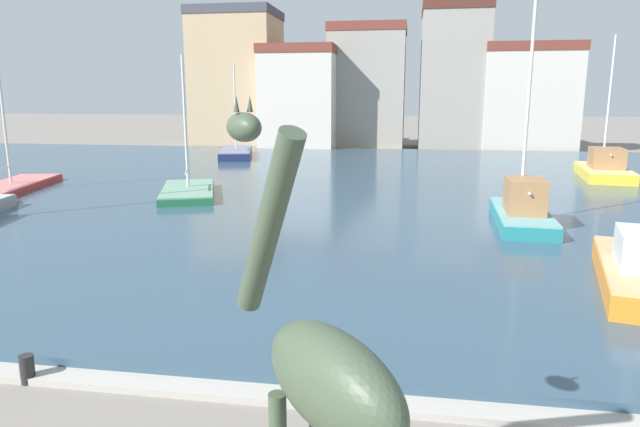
% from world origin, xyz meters
% --- Properties ---
extents(harbor_water, '(77.86, 42.05, 0.28)m').
position_xyz_m(harbor_water, '(0.00, 27.23, 0.14)').
color(harbor_water, '#334C60').
rests_on(harbor_water, ground).
extents(quay_edge_coping, '(77.86, 0.50, 0.12)m').
position_xyz_m(quay_edge_coping, '(0.00, 5.95, 0.06)').
color(quay_edge_coping, '#ADA89E').
rests_on(quay_edge_coping, ground).
extents(giraffe_statue, '(2.13, 2.31, 4.81)m').
position_xyz_m(giraffe_statue, '(2.74, 2.14, 2.46)').
color(giraffe_statue, '#3D4C38').
rests_on(giraffe_statue, ground).
extents(sailboat_teal, '(2.08, 6.26, 8.28)m').
position_xyz_m(sailboat_teal, '(7.48, 18.94, 0.65)').
color(sailboat_teal, teal).
rests_on(sailboat_teal, ground).
extents(sailboat_yellow, '(3.16, 7.20, 8.17)m').
position_xyz_m(sailboat_yellow, '(14.39, 32.15, 0.66)').
color(sailboat_yellow, gold).
rests_on(sailboat_yellow, ground).
extents(sailboat_navy, '(4.21, 8.63, 7.19)m').
position_xyz_m(sailboat_navy, '(-10.07, 40.30, 0.45)').
color(sailboat_navy, navy).
rests_on(sailboat_navy, ground).
extents(sailboat_green, '(4.28, 6.83, 6.69)m').
position_xyz_m(sailboat_green, '(-7.00, 22.95, 0.35)').
color(sailboat_green, '#236B42').
rests_on(sailboat_green, ground).
extents(sailboat_red, '(4.16, 9.89, 8.89)m').
position_xyz_m(sailboat_red, '(-16.13, 22.74, 0.34)').
color(sailboat_red, red).
rests_on(sailboat_red, ground).
extents(mooring_bollard, '(0.24, 0.24, 0.50)m').
position_xyz_m(mooring_bollard, '(-2.94, 5.80, 0.25)').
color(mooring_bollard, '#232326').
rests_on(mooring_bollard, ground).
extents(townhouse_corner_house, '(7.97, 7.13, 13.01)m').
position_xyz_m(townhouse_corner_house, '(-13.43, 51.83, 6.52)').
color(townhouse_corner_house, tan).
rests_on(townhouse_corner_house, ground).
extents(townhouse_end_terrace, '(6.88, 7.40, 9.40)m').
position_xyz_m(townhouse_end_terrace, '(-6.85, 50.40, 4.72)').
color(townhouse_end_terrace, beige).
rests_on(townhouse_end_terrace, ground).
extents(townhouse_narrow_midrow, '(7.24, 6.69, 11.50)m').
position_xyz_m(townhouse_narrow_midrow, '(-0.87, 53.30, 5.76)').
color(townhouse_narrow_midrow, gray).
rests_on(townhouse_narrow_midrow, ground).
extents(townhouse_wide_warehouse, '(6.02, 7.08, 13.00)m').
position_xyz_m(townhouse_wide_warehouse, '(7.11, 52.33, 6.51)').
color(townhouse_wide_warehouse, gray).
rests_on(townhouse_wide_warehouse, ground).
extents(townhouse_tall_gabled, '(8.21, 5.72, 9.44)m').
position_xyz_m(townhouse_tall_gabled, '(13.69, 51.43, 4.73)').
color(townhouse_tall_gabled, beige).
rests_on(townhouse_tall_gabled, ground).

